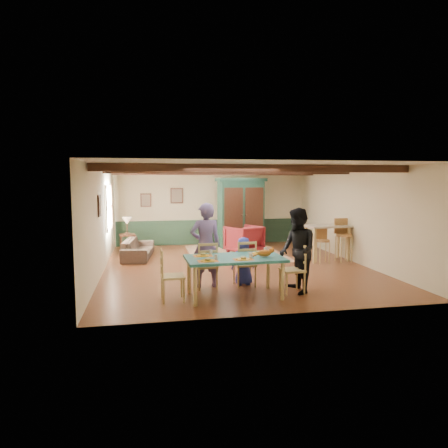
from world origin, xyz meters
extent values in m
plane|color=#592B19|center=(0.00, 0.00, 0.00)|extent=(8.00, 8.00, 0.00)
cube|color=beige|center=(0.00, 4.00, 1.35)|extent=(7.00, 0.02, 2.70)
cube|color=beige|center=(-3.50, 0.00, 1.35)|extent=(0.02, 8.00, 2.70)
cube|color=beige|center=(3.50, 0.00, 1.35)|extent=(0.02, 8.00, 2.70)
cube|color=silver|center=(0.00, 0.00, 2.70)|extent=(7.00, 8.00, 0.02)
cube|color=#1C3323|center=(0.00, 3.98, 0.45)|extent=(6.95, 0.03, 0.90)
cube|color=black|center=(0.00, -2.30, 2.61)|extent=(6.95, 0.16, 0.16)
cube|color=black|center=(0.00, 0.40, 2.61)|extent=(6.95, 0.16, 0.16)
cube|color=black|center=(0.00, 3.00, 2.61)|extent=(6.95, 0.16, 0.16)
imported|color=#5E4E86|center=(-1.11, -1.95, 0.93)|extent=(0.70, 0.47, 1.87)
imported|color=black|center=(0.71, -2.75, 0.89)|extent=(0.71, 0.89, 1.79)
imported|color=#27349C|center=(-0.24, -1.92, 0.54)|extent=(0.54, 0.36, 1.09)
cube|color=beige|center=(0.41, 2.00, 0.01)|extent=(2.94, 3.49, 0.01)
cube|color=#133126|center=(0.88, 3.11, 1.21)|extent=(1.78, 0.88, 2.43)
imported|color=#4F0F17|center=(0.70, 1.90, 0.45)|extent=(1.32, 1.33, 0.90)
imported|color=#3E2F26|center=(-2.65, 1.75, 0.29)|extent=(1.00, 2.04, 0.57)
camera|label=1|loc=(-2.34, -10.52, 2.35)|focal=32.00mm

